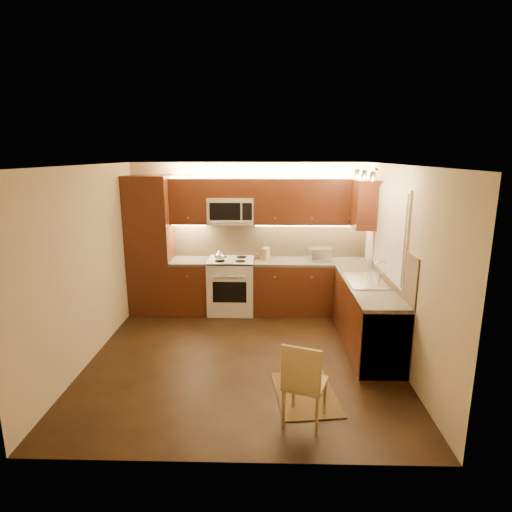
{
  "coord_description": "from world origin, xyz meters",
  "views": [
    {
      "loc": [
        0.3,
        -5.16,
        2.63
      ],
      "look_at": [
        0.15,
        0.55,
        1.25
      ],
      "focal_mm": 29.63,
      "sensor_mm": 36.0,
      "label": 1
    }
  ],
  "objects_px": {
    "kettle": "(220,255)",
    "soap_bottle": "(370,261)",
    "dining_chair": "(305,381)",
    "knife_block": "(266,254)",
    "microwave": "(231,211)",
    "toaster_oven": "(319,254)",
    "sink": "(367,276)",
    "stove": "(231,286)"
  },
  "relations": [
    {
      "from": "microwave",
      "to": "soap_bottle",
      "type": "relative_size",
      "value": 4.17
    },
    {
      "from": "toaster_oven",
      "to": "knife_block",
      "type": "distance_m",
      "value": 0.9
    },
    {
      "from": "microwave",
      "to": "sink",
      "type": "height_order",
      "value": "microwave"
    },
    {
      "from": "microwave",
      "to": "toaster_oven",
      "type": "height_order",
      "value": "microwave"
    },
    {
      "from": "kettle",
      "to": "dining_chair",
      "type": "height_order",
      "value": "kettle"
    },
    {
      "from": "toaster_oven",
      "to": "knife_block",
      "type": "relative_size",
      "value": 1.75
    },
    {
      "from": "microwave",
      "to": "kettle",
      "type": "xyz_separation_m",
      "value": [
        -0.17,
        -0.28,
        -0.7
      ]
    },
    {
      "from": "microwave",
      "to": "knife_block",
      "type": "distance_m",
      "value": 0.93
    },
    {
      "from": "microwave",
      "to": "knife_block",
      "type": "relative_size",
      "value": 3.72
    },
    {
      "from": "toaster_oven",
      "to": "soap_bottle",
      "type": "bearing_deg",
      "value": -38.65
    },
    {
      "from": "microwave",
      "to": "sink",
      "type": "distance_m",
      "value": 2.48
    },
    {
      "from": "sink",
      "to": "dining_chair",
      "type": "relative_size",
      "value": 0.98
    },
    {
      "from": "dining_chair",
      "to": "knife_block",
      "type": "bearing_deg",
      "value": 117.69
    },
    {
      "from": "kettle",
      "to": "soap_bottle",
      "type": "height_order",
      "value": "kettle"
    },
    {
      "from": "sink",
      "to": "soap_bottle",
      "type": "relative_size",
      "value": 4.72
    },
    {
      "from": "kettle",
      "to": "knife_block",
      "type": "distance_m",
      "value": 0.78
    },
    {
      "from": "stove",
      "to": "knife_block",
      "type": "xyz_separation_m",
      "value": [
        0.58,
        0.08,
        0.54
      ]
    },
    {
      "from": "kettle",
      "to": "soap_bottle",
      "type": "distance_m",
      "value": 2.42
    },
    {
      "from": "microwave",
      "to": "dining_chair",
      "type": "relative_size",
      "value": 0.86
    },
    {
      "from": "stove",
      "to": "toaster_oven",
      "type": "xyz_separation_m",
      "value": [
        1.48,
        0.03,
        0.55
      ]
    },
    {
      "from": "dining_chair",
      "to": "sink",
      "type": "bearing_deg",
      "value": 82.63
    },
    {
      "from": "stove",
      "to": "microwave",
      "type": "height_order",
      "value": "microwave"
    },
    {
      "from": "stove",
      "to": "toaster_oven",
      "type": "bearing_deg",
      "value": 1.06
    },
    {
      "from": "kettle",
      "to": "toaster_oven",
      "type": "height_order",
      "value": "kettle"
    },
    {
      "from": "sink",
      "to": "kettle",
      "type": "distance_m",
      "value": 2.38
    },
    {
      "from": "stove",
      "to": "dining_chair",
      "type": "relative_size",
      "value": 1.05
    },
    {
      "from": "knife_block",
      "to": "dining_chair",
      "type": "relative_size",
      "value": 0.23
    },
    {
      "from": "stove",
      "to": "knife_block",
      "type": "relative_size",
      "value": 4.5
    },
    {
      "from": "microwave",
      "to": "sink",
      "type": "relative_size",
      "value": 0.88
    },
    {
      "from": "sink",
      "to": "kettle",
      "type": "xyz_separation_m",
      "value": [
        -2.17,
        0.98,
        0.04
      ]
    },
    {
      "from": "kettle",
      "to": "knife_block",
      "type": "xyz_separation_m",
      "value": [
        0.75,
        0.22,
        -0.02
      ]
    },
    {
      "from": "microwave",
      "to": "stove",
      "type": "bearing_deg",
      "value": -90.0
    },
    {
      "from": "sink",
      "to": "dining_chair",
      "type": "distance_m",
      "value": 2.24
    },
    {
      "from": "soap_bottle",
      "to": "dining_chair",
      "type": "relative_size",
      "value": 0.21
    },
    {
      "from": "kettle",
      "to": "toaster_oven",
      "type": "xyz_separation_m",
      "value": [
        1.65,
        0.17,
        -0.01
      ]
    },
    {
      "from": "stove",
      "to": "sink",
      "type": "relative_size",
      "value": 1.07
    },
    {
      "from": "stove",
      "to": "kettle",
      "type": "relative_size",
      "value": 4.63
    },
    {
      "from": "sink",
      "to": "soap_bottle",
      "type": "distance_m",
      "value": 0.83
    },
    {
      "from": "sink",
      "to": "knife_block",
      "type": "distance_m",
      "value": 1.86
    },
    {
      "from": "toaster_oven",
      "to": "dining_chair",
      "type": "height_order",
      "value": "toaster_oven"
    },
    {
      "from": "knife_block",
      "to": "toaster_oven",
      "type": "bearing_deg",
      "value": 20.3
    },
    {
      "from": "knife_block",
      "to": "sink",
      "type": "bearing_deg",
      "value": -16.66
    }
  ]
}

